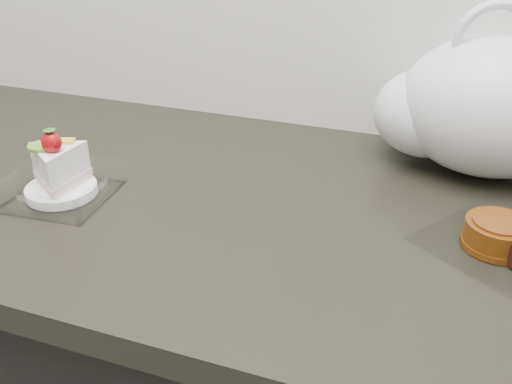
% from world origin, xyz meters
% --- Properties ---
extents(cake_tray, '(0.15, 0.15, 0.11)m').
position_xyz_m(cake_tray, '(-0.30, 1.60, 0.93)').
color(cake_tray, white).
rests_on(cake_tray, counter).
extents(mooncake_wrap, '(0.22, 0.22, 0.04)m').
position_xyz_m(mooncake_wrap, '(0.30, 1.68, 0.92)').
color(mooncake_wrap, white).
rests_on(mooncake_wrap, counter).
extents(plastic_bag, '(0.35, 0.27, 0.27)m').
position_xyz_m(plastic_bag, '(0.26, 1.91, 1.01)').
color(plastic_bag, silver).
rests_on(plastic_bag, counter).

